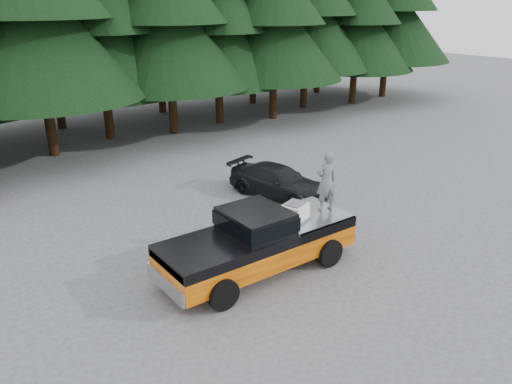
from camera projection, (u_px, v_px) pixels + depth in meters
ground at (231, 264)px, 14.82m from camera, size 120.00×120.00×0.00m
pickup_truck at (258, 250)px, 14.23m from camera, size 6.00×2.04×1.33m
truck_cab at (256, 220)px, 13.83m from camera, size 1.66×1.90×0.59m
air_compressor at (295, 213)px, 14.44m from camera, size 0.87×0.80×0.49m
man_on_bed at (326, 181)px, 14.93m from camera, size 0.76×0.58×1.87m
parked_car at (278, 181)px, 19.76m from camera, size 2.82×4.49×1.21m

